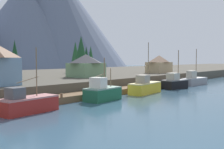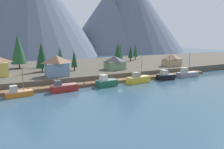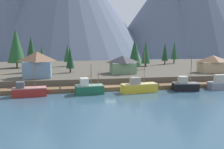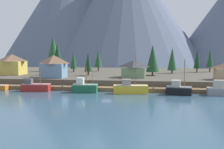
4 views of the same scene
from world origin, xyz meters
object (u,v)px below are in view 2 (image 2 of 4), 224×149
Objects in this scene: conifer_near_left at (60,54)px; conifer_back_left at (41,55)px; fishing_boat_grey at (187,74)px; conifer_mid_left at (135,50)px; house_blue at (57,65)px; conifer_mid_right at (131,51)px; conifer_near_right at (18,49)px; fishing_boat_orange at (18,93)px; fishing_boat_black at (165,76)px; fishing_boat_red at (64,87)px; fishing_boat_yellow at (138,79)px; fishing_boat_green at (106,82)px; conifer_far_right at (42,57)px; conifer_back_right at (118,53)px; house_tan at (172,60)px; house_green at (115,63)px; conifer_far_left at (120,52)px; conifer_centre at (74,59)px.

conifer_back_left reaches higher than conifer_near_left.
conifer_mid_left is at bearing 87.95° from fishing_boat_grey.
house_blue is 0.86× the size of conifer_mid_right.
house_blue is at bearing -69.65° from conifer_near_right.
fishing_boat_orange is 37.14m from conifer_near_right.
house_blue is at bearing -76.69° from conifer_back_left.
conifer_near_left reaches higher than fishing_boat_black.
fishing_boat_yellow is (25.07, -0.27, 0.11)m from fishing_boat_red.
fishing_boat_grey reaches higher than fishing_boat_green.
fishing_boat_green is 36.90m from conifer_far_right.
fishing_boat_orange is 0.72× the size of conifer_back_right.
conifer_back_right is at bearing 48.99° from fishing_boat_green.
fishing_boat_orange is 0.81× the size of conifer_mid_left.
fishing_boat_orange is 76.36m from conifer_mid_left.
conifer_mid_right reaches higher than house_tan.
conifer_back_left is (10.14, 22.23, 7.58)m from fishing_boat_orange.
conifer_near_right is 15.13m from conifer_back_left.
house_green is 0.81× the size of conifer_mid_left.
fishing_boat_yellow is at bearing -175.37° from fishing_boat_grey.
fishing_boat_grey is 29.79m from conifer_back_right.
fishing_boat_red is at bearing 174.79° from fishing_boat_green.
conifer_far_left is 1.21× the size of conifer_far_right.
fishing_boat_green is 0.76× the size of conifer_mid_left.
fishing_boat_grey is 0.90× the size of conifer_back_right.
conifer_centre is at bearing 120.40° from fishing_boat_yellow.
conifer_near_left reaches higher than fishing_boat_orange.
house_green is 0.94× the size of conifer_far_right.
house_green is at bearing -37.35° from conifer_far_right.
fishing_boat_black is 0.94× the size of fishing_boat_grey.
conifer_near_right is 60.52m from conifer_mid_left.
fishing_boat_orange is 29.64m from conifer_centre.
conifer_far_left reaches higher than fishing_boat_green.
conifer_mid_right is at bearing 53.40° from fishing_boat_yellow.
conifer_back_right reaches higher than conifer_mid_right.
fishing_boat_black reaches higher than fishing_boat_green.
fishing_boat_black is 1.11× the size of conifer_far_right.
fishing_boat_red is at bearing -77.17° from conifer_near_right.
fishing_boat_grey is 0.67× the size of conifer_near_right.
conifer_back_left is 11.75m from conifer_centre.
conifer_mid_right is at bearing -149.00° from conifer_mid_left.
house_green is at bearing 10.20° from house_blue.
conifer_near_right is 9.52m from conifer_far_right.
fishing_boat_grey is 43.20m from conifer_centre.
house_green is at bearing -31.75° from conifer_near_right.
fishing_boat_green is 19.83m from house_green.
conifer_far_left reaches higher than fishing_boat_yellow.
house_tan is 0.88× the size of conifer_far_left.
fishing_boat_green is at bearing 171.95° from fishing_boat_yellow.
fishing_boat_black is 50.26m from conifer_far_right.
conifer_far_left reaches higher than fishing_boat_red.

